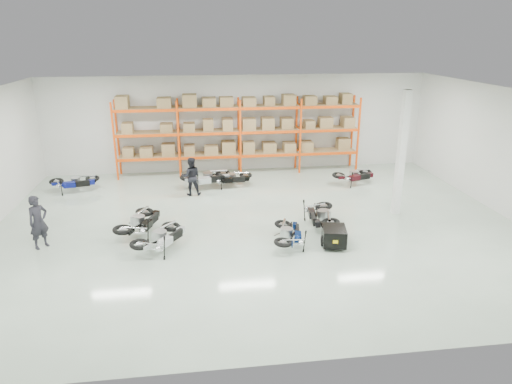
{
  "coord_description": "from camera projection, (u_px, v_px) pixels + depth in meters",
  "views": [
    {
      "loc": [
        -1.97,
        -14.4,
        6.31
      ],
      "look_at": [
        -0.02,
        0.39,
        1.1
      ],
      "focal_mm": 32.0,
      "sensor_mm": 36.0,
      "label": 1
    }
  ],
  "objects": [
    {
      "name": "person_left",
      "position": [
        38.0,
        222.0,
        13.94
      ],
      "size": [
        0.72,
        0.73,
        1.69
      ],
      "primitive_type": "imported",
      "rotation": [
        0.0,
        0.0,
        0.82
      ],
      "color": "#22212A",
      "rests_on": "ground"
    },
    {
      "name": "moto_back_a",
      "position": [
        74.0,
        179.0,
        19.06
      ],
      "size": [
        1.84,
        1.13,
        1.11
      ],
      "primitive_type": null,
      "rotation": [
        0.0,
        -0.09,
        1.74
      ],
      "color": "navy",
      "rests_on": "ground"
    },
    {
      "name": "moto_back_b",
      "position": [
        207.0,
        175.0,
        19.49
      ],
      "size": [
        2.09,
        1.37,
        1.24
      ],
      "primitive_type": null,
      "rotation": [
        0.0,
        -0.09,
        1.8
      ],
      "color": "silver",
      "rests_on": "ground"
    },
    {
      "name": "room",
      "position": [
        258.0,
        163.0,
        15.06
      ],
      "size": [
        18.0,
        18.0,
        18.0
      ],
      "color": "#B6CBB8",
      "rests_on": "ground"
    },
    {
      "name": "moto_back_d",
      "position": [
        355.0,
        173.0,
        19.98
      ],
      "size": [
        1.84,
        1.24,
        1.09
      ],
      "primitive_type": null,
      "rotation": [
        0.0,
        -0.09,
        1.83
      ],
      "color": "#3A0B13",
      "rests_on": "ground"
    },
    {
      "name": "pallet_rack",
      "position": [
        239.0,
        126.0,
        21.1
      ],
      "size": [
        11.28,
        0.98,
        3.62
      ],
      "color": "#F34B0C",
      "rests_on": "ground"
    },
    {
      "name": "moto_silver_left",
      "position": [
        161.0,
        234.0,
        13.86
      ],
      "size": [
        1.73,
        1.95,
        1.15
      ],
      "primitive_type": null,
      "rotation": [
        0.0,
        -0.09,
        2.53
      ],
      "color": "#B5B8BD",
      "rests_on": "ground"
    },
    {
      "name": "person_back",
      "position": [
        191.0,
        176.0,
        18.58
      ],
      "size": [
        0.78,
        0.61,
        1.57
      ],
      "primitive_type": "imported",
      "rotation": [
        0.0,
        0.0,
        3.16
      ],
      "color": "black",
      "rests_on": "ground"
    },
    {
      "name": "moto_touring_right",
      "position": [
        321.0,
        211.0,
        15.56
      ],
      "size": [
        1.12,
        1.92,
        1.18
      ],
      "primitive_type": null,
      "rotation": [
        0.0,
        -0.09,
        -0.12
      ],
      "color": "black",
      "rests_on": "ground"
    },
    {
      "name": "trailer",
      "position": [
        334.0,
        236.0,
        14.13
      ],
      "size": [
        0.87,
        1.54,
        0.63
      ],
      "rotation": [
        0.0,
        0.0,
        -0.19
      ],
      "color": "black",
      "rests_on": "ground"
    },
    {
      "name": "moto_blue_centre",
      "position": [
        289.0,
        231.0,
        14.18
      ],
      "size": [
        1.11,
        1.77,
        1.06
      ],
      "primitive_type": null,
      "rotation": [
        0.0,
        -0.09,
        2.96
      ],
      "color": "#061845",
      "rests_on": "ground"
    },
    {
      "name": "structural_column",
      "position": [
        401.0,
        154.0,
        16.17
      ],
      "size": [
        0.25,
        0.25,
        4.5
      ],
      "primitive_type": "cube",
      "color": "white",
      "rests_on": "ground"
    },
    {
      "name": "moto_back_c",
      "position": [
        231.0,
        175.0,
        19.69
      ],
      "size": [
        1.64,
        0.85,
        1.05
      ],
      "primitive_type": null,
      "rotation": [
        0.0,
        -0.09,
        1.6
      ],
      "color": "black",
      "rests_on": "ground"
    },
    {
      "name": "moto_black_far_left",
      "position": [
        140.0,
        218.0,
        14.95
      ],
      "size": [
        1.51,
        2.06,
        1.2
      ],
      "primitive_type": null,
      "rotation": [
        0.0,
        -0.09,
        2.79
      ],
      "color": "black",
      "rests_on": "ground"
    }
  ]
}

